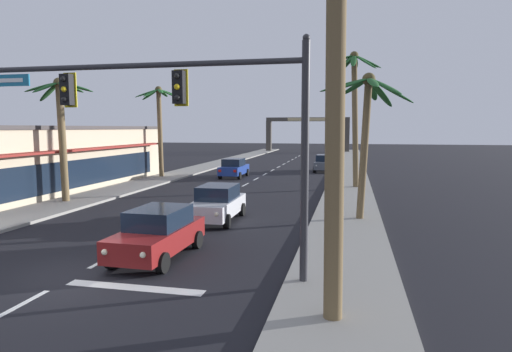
# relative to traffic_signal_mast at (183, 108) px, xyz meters

# --- Properties ---
(ground_plane) EXTENTS (220.00, 220.00, 0.00)m
(ground_plane) POSITION_rel_traffic_signal_mast_xyz_m (-3.23, -0.58, -4.92)
(ground_plane) COLOR black
(sidewalk_right) EXTENTS (3.20, 110.00, 0.14)m
(sidewalk_right) POSITION_rel_traffic_signal_mast_xyz_m (4.57, 19.42, -4.85)
(sidewalk_right) COLOR gray
(sidewalk_right) RESTS_ON ground
(sidewalk_left) EXTENTS (3.20, 110.00, 0.14)m
(sidewalk_left) POSITION_rel_traffic_signal_mast_xyz_m (-11.03, 19.42, -4.85)
(sidewalk_left) COLOR gray
(sidewalk_left) RESTS_ON ground
(lane_markings) EXTENTS (4.28, 88.25, 0.01)m
(lane_markings) POSITION_rel_traffic_signal_mast_xyz_m (-2.81, 19.58, -4.92)
(lane_markings) COLOR silver
(lane_markings) RESTS_ON ground
(traffic_signal_mast) EXTENTS (10.86, 0.41, 6.83)m
(traffic_signal_mast) POSITION_rel_traffic_signal_mast_xyz_m (0.00, 0.00, 0.00)
(traffic_signal_mast) COLOR #2D2D33
(traffic_signal_mast) RESTS_ON ground
(sedan_lead_at_stop_bar) EXTENTS (2.03, 4.48, 1.68)m
(sedan_lead_at_stop_bar) POSITION_rel_traffic_signal_mast_xyz_m (-1.61, 1.60, -4.07)
(sedan_lead_at_stop_bar) COLOR maroon
(sedan_lead_at_stop_bar) RESTS_ON ground
(sedan_third_in_queue) EXTENTS (1.98, 4.47, 1.68)m
(sedan_third_in_queue) POSITION_rel_traffic_signal_mast_xyz_m (-1.40, 7.64, -4.07)
(sedan_third_in_queue) COLOR silver
(sedan_third_in_queue) RESTS_ON ground
(sedan_oncoming_far) EXTENTS (1.95, 4.45, 1.68)m
(sedan_oncoming_far) POSITION_rel_traffic_signal_mast_xyz_m (-5.41, 25.30, -4.07)
(sedan_oncoming_far) COLOR navy
(sedan_oncoming_far) RESTS_ON ground
(sedan_parked_nearest_kerb) EXTENTS (2.00, 4.47, 1.68)m
(sedan_parked_nearest_kerb) POSITION_rel_traffic_signal_mast_xyz_m (2.11, 32.31, -4.07)
(sedan_parked_nearest_kerb) COLOR #4C515B
(sedan_parked_nearest_kerb) RESTS_ON ground
(palm_left_second) EXTENTS (3.47, 3.63, 7.20)m
(palm_left_second) POSITION_rel_traffic_signal_mast_xyz_m (-11.52, 10.39, 0.06)
(palm_left_second) COLOR brown
(palm_left_second) RESTS_ON ground
(palm_left_third) EXTENTS (3.88, 4.06, 7.93)m
(palm_left_third) POSITION_rel_traffic_signal_mast_xyz_m (-11.59, 23.62, 0.53)
(palm_left_third) COLOR brown
(palm_left_third) RESTS_ON ground
(palm_right_nearest) EXTENTS (4.17, 4.03, 10.17)m
(palm_right_nearest) POSITION_rel_traffic_signal_mast_xyz_m (4.34, -2.23, 1.88)
(palm_right_nearest) COLOR brown
(palm_right_nearest) RESTS_ON ground
(palm_right_second) EXTENTS (4.25, 4.36, 6.87)m
(palm_right_second) POSITION_rel_traffic_signal_mast_xyz_m (5.37, 9.01, 0.20)
(palm_right_second) COLOR brown
(palm_right_second) RESTS_ON ground
(palm_right_third) EXTENTS (3.79, 3.94, 9.70)m
(palm_right_third) POSITION_rel_traffic_signal_mast_xyz_m (4.83, 20.26, 1.80)
(palm_right_third) COLOR brown
(palm_right_third) RESTS_ON ground
(storefront_strip_left) EXTENTS (8.57, 23.88, 4.50)m
(storefront_strip_left) POSITION_rel_traffic_signal_mast_xyz_m (-16.45, 14.32, -2.67)
(storefront_strip_left) COLOR beige
(storefront_strip_left) RESTS_ON ground
(town_gateway_arch) EXTENTS (15.07, 0.90, 6.23)m
(town_gateway_arch) POSITION_rel_traffic_signal_mast_xyz_m (-3.23, 67.94, -0.83)
(town_gateway_arch) COLOR #423D38
(town_gateway_arch) RESTS_ON ground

